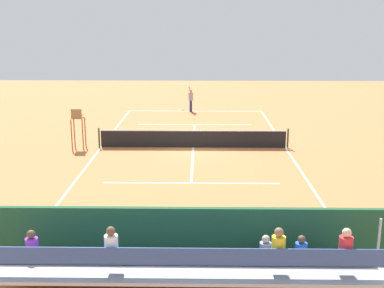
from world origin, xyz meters
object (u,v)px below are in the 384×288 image
(tennis_net, at_px, (193,138))
(tennis_racket, at_px, (181,110))
(tennis_player, at_px, (191,98))
(tennis_ball_near, at_px, (194,119))
(umpire_chair, at_px, (78,124))
(courtside_bench, at_px, (295,247))
(equipment_bag, at_px, (224,261))
(bleacher_stand, at_px, (188,270))

(tennis_net, height_order, tennis_racket, tennis_net)
(tennis_player, distance_m, tennis_ball_near, 3.20)
(umpire_chair, relative_size, tennis_racket, 4.11)
(courtside_bench, xyz_separation_m, equipment_bag, (2.01, 0.13, -0.38))
(tennis_player, bearing_deg, umpire_chair, 61.62)
(tennis_racket, bearing_deg, umpire_chair, 66.25)
(tennis_racket, bearing_deg, equipment_bag, 94.92)
(bleacher_stand, bearing_deg, equipment_bag, -115.58)
(courtside_bench, height_order, tennis_player, tennis_player)
(bleacher_stand, bearing_deg, courtside_bench, -144.57)
(tennis_net, height_order, tennis_ball_near, tennis_net)
(tennis_player, relative_size, tennis_racket, 3.70)
(bleacher_stand, xyz_separation_m, umpire_chair, (6.29, -15.29, 0.37))
(bleacher_stand, height_order, tennis_racket, bleacher_stand)
(tennis_net, bearing_deg, tennis_racket, -84.50)
(courtside_bench, bearing_deg, umpire_chair, -54.98)
(tennis_racket, bearing_deg, tennis_net, 95.50)
(bleacher_stand, distance_m, tennis_racket, 26.91)
(umpire_chair, height_order, tennis_racket, umpire_chair)
(tennis_player, bearing_deg, tennis_net, 91.72)
(tennis_net, xyz_separation_m, tennis_racket, (1.11, -11.49, -0.49))
(tennis_net, bearing_deg, courtside_bench, 102.91)
(bleacher_stand, relative_size, equipment_bag, 10.07)
(bleacher_stand, relative_size, tennis_racket, 17.39)
(equipment_bag, bearing_deg, courtside_bench, -176.34)
(tennis_net, relative_size, tennis_ball_near, 156.06)
(umpire_chair, bearing_deg, tennis_net, -179.25)
(tennis_net, distance_m, courtside_bench, 13.62)
(tennis_player, bearing_deg, bleacher_stand, 90.91)
(tennis_net, xyz_separation_m, courtside_bench, (-3.04, 13.27, 0.06))
(courtside_bench, bearing_deg, tennis_ball_near, -81.70)
(courtside_bench, relative_size, tennis_player, 0.93)
(tennis_net, relative_size, equipment_bag, 11.44)
(tennis_net, height_order, bleacher_stand, bleacher_stand)
(bleacher_stand, height_order, tennis_ball_near, bleacher_stand)
(umpire_chair, height_order, courtside_bench, umpire_chair)
(umpire_chair, bearing_deg, tennis_ball_near, -128.22)
(bleacher_stand, distance_m, courtside_bench, 3.64)
(equipment_bag, distance_m, tennis_ball_near, 21.19)
(tennis_net, xyz_separation_m, bleacher_stand, (-0.09, 15.37, 0.44))
(tennis_net, bearing_deg, equipment_bag, 94.42)
(umpire_chair, height_order, tennis_ball_near, umpire_chair)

